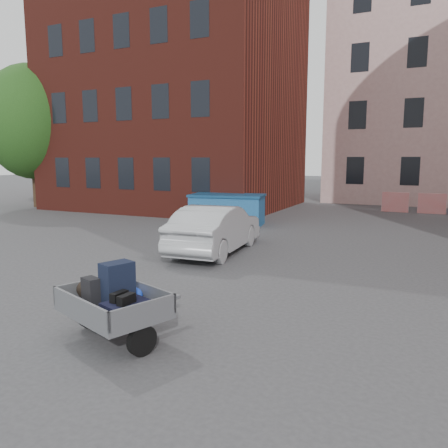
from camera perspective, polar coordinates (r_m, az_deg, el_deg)
The scene contains 8 objects.
ground at distance 10.03m, azimuth 0.73°, elevation -7.08°, with size 120.00×120.00×0.00m, color #38383A.
building_brick at distance 25.73m, azimuth -5.90°, elevation 18.11°, with size 12.00×10.00×14.00m, color #591E16.
far_building at distance 39.05m, azimuth -13.03°, elevation 10.23°, with size 6.00×6.00×8.00m, color maroon.
tree at distance 26.87m, azimuth -23.78°, elevation 13.11°, with size 5.28×5.28×8.30m.
barriers at distance 23.90m, azimuth 25.52°, elevation 2.43°, with size 4.70×0.18×1.00m.
trailer at distance 6.77m, azimuth -14.31°, elevation -9.74°, with size 1.88×1.98×1.20m.
dumpster at distance 17.96m, azimuth 0.41°, elevation 1.93°, with size 3.22×2.04×1.26m.
silver_car at distance 12.61m, azimuth -1.08°, elevation -0.63°, with size 1.46×4.19×1.38m, color #A9ADB1.
Camera 1 is at (3.98, -8.80, 2.70)m, focal length 35.00 mm.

